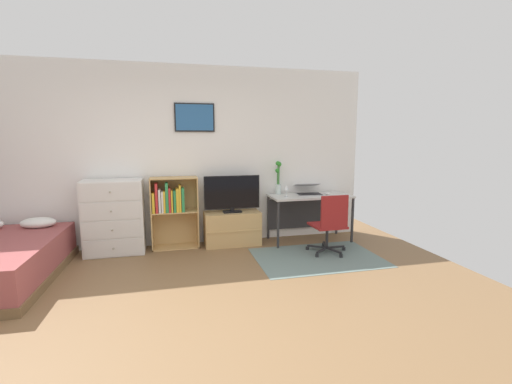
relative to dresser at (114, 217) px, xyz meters
name	(u,v)px	position (x,y,z in m)	size (l,w,h in m)	color
ground_plane	(178,321)	(0.80, -2.15, -0.53)	(7.20, 7.20, 0.00)	brown
wall_back_with_posters	(170,157)	(0.80, 0.27, 0.83)	(6.12, 0.09, 2.70)	white
area_rug	(318,257)	(2.72, -0.87, -0.52)	(1.70, 1.20, 0.01)	slate
dresser	(114,217)	(0.00, 0.00, 0.00)	(0.81, 0.46, 1.05)	silver
bookshelf	(172,206)	(0.80, 0.06, 0.11)	(0.68, 0.30, 1.06)	tan
tv_stand	(232,228)	(1.69, 0.02, -0.27)	(0.85, 0.41, 0.51)	tan
television	(232,194)	(1.69, -0.01, 0.26)	(0.85, 0.16, 0.56)	black
desk	(308,203)	(2.92, 0.00, 0.08)	(1.27, 0.59, 0.74)	silver
office_chair	(330,223)	(2.95, -0.77, -0.07)	(0.56, 0.58, 0.86)	#232326
laptop	(308,190)	(2.93, 0.03, 0.28)	(0.43, 0.46, 0.17)	#B7B7BC
computer_mouse	(327,194)	(3.20, -0.11, 0.23)	(0.06, 0.10, 0.03)	silver
bamboo_vase	(278,177)	(2.46, 0.13, 0.49)	(0.10, 0.10, 0.53)	silver
wine_glass	(286,188)	(2.50, -0.16, 0.35)	(0.07, 0.07, 0.18)	silver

